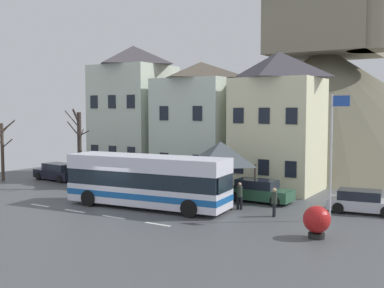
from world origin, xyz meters
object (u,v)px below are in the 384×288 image
parked_car_03 (259,191)px  pedestrian_01 (274,200)px  bus_shelter (221,154)px  pedestrian_00 (240,194)px  townhouse_00 (134,111)px  public_bench (258,194)px  hilltop_castle (324,101)px  transit_bus (147,182)px  parked_car_00 (107,175)px  flagpole (333,148)px  bare_tree_00 (3,150)px  townhouse_01 (201,122)px  bare_tree_01 (79,148)px  harbour_buoy (317,220)px  parked_car_01 (58,172)px  townhouse_02 (278,121)px  parked_car_02 (362,202)px

parked_car_03 → pedestrian_01: 4.20m
pedestrian_01 → bus_shelter: bearing=157.1°
parked_car_03 → pedestrian_00: bearing=-90.1°
townhouse_00 → public_bench: bearing=-19.1°
hilltop_castle → pedestrian_01: hilltop_castle is taller
transit_bus → pedestrian_01: 7.66m
parked_car_03 → public_bench: parked_car_03 is taller
parked_car_00 → flagpole: bearing=-9.2°
pedestrian_01 → bare_tree_00: bare_tree_00 is taller
hilltop_castle → pedestrian_00: hilltop_castle is taller
townhouse_01 → bus_shelter: townhouse_01 is taller
bare_tree_00 → public_bench: bearing=8.2°
bare_tree_00 → bare_tree_01: size_ratio=0.85×
townhouse_01 → harbour_buoy: bearing=-41.6°
parked_car_03 → flagpole: (5.40, -2.79, 3.22)m
townhouse_00 → parked_car_01: (-3.68, -5.54, -5.05)m
parked_car_00 → pedestrian_01: 16.27m
parked_car_01 → parked_car_03: bearing=-173.2°
townhouse_02 → bare_tree_01: 14.77m
hilltop_castle → bus_shelter: (1.40, -27.26, -3.68)m
flagpole → bare_tree_01: 18.73m
townhouse_01 → bus_shelter: bearing=-50.9°
bus_shelter → parked_car_00: bearing=170.0°
pedestrian_01 → bare_tree_01: size_ratio=0.27×
flagpole → pedestrian_00: bearing=179.7°
townhouse_00 → parked_car_03: townhouse_00 is taller
hilltop_castle → parked_car_02: hilltop_castle is taller
townhouse_02 → hilltop_castle: bearing=97.4°
harbour_buoy → townhouse_01: bearing=138.4°
public_bench → pedestrian_01: bearing=-54.4°
bare_tree_00 → parked_car_03: bearing=7.8°
townhouse_02 → public_bench: bearing=-83.7°
townhouse_02 → parked_car_01: bearing=-163.1°
townhouse_00 → pedestrian_01: size_ratio=7.15×
townhouse_00 → bare_tree_01: size_ratio=1.92×
flagpole → townhouse_01: bearing=148.1°
flagpole → parked_car_00: bearing=170.2°
transit_bus → bare_tree_01: bare_tree_01 is taller
parked_car_02 → bare_tree_01: bearing=-179.9°
bare_tree_00 → townhouse_00: bearing=47.3°
bus_shelter → parked_car_02: bearing=12.0°
hilltop_castle → harbour_buoy: 33.99m
parked_car_03 → bare_tree_01: bearing=-168.4°
parked_car_03 → pedestrian_00: pedestrian_00 is taller
flagpole → bare_tree_01: (-18.70, 0.21, -0.87)m
townhouse_01 → townhouse_02: size_ratio=0.96×
parked_car_01 → public_bench: 17.86m
townhouse_01 → transit_bus: (2.49, -10.46, -3.28)m
parked_car_02 → parked_car_03: parked_car_03 is taller
townhouse_00 → parked_car_01: townhouse_00 is taller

